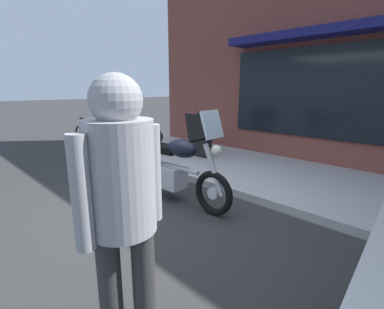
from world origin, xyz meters
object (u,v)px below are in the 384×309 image
sandwich_board_sign (200,135)px  second_bicycle_by_cafe (86,141)px  touring_motorcycle (165,160)px  pedestrian_walking (121,192)px  parked_bicycle (114,152)px

sandwich_board_sign → second_bicycle_by_cafe: (-2.44, -1.54, -0.24)m
touring_motorcycle → pedestrian_walking: pedestrian_walking is taller
pedestrian_walking → second_bicycle_by_cafe: (-5.36, 2.21, -0.71)m
pedestrian_walking → second_bicycle_by_cafe: 5.84m
pedestrian_walking → second_bicycle_by_cafe: bearing=157.6°
pedestrian_walking → sandwich_board_sign: (-2.91, 3.75, -0.47)m
pedestrian_walking → sandwich_board_sign: bearing=127.9°
touring_motorcycle → pedestrian_walking: bearing=-44.9°
touring_motorcycle → parked_bicycle: bearing=172.5°
pedestrian_walking → second_bicycle_by_cafe: size_ratio=0.98×
touring_motorcycle → parked_bicycle: touring_motorcycle is taller
second_bicycle_by_cafe → parked_bicycle: bearing=-5.2°
parked_bicycle → pedestrian_walking: pedestrian_walking is taller
parked_bicycle → sandwich_board_sign: sandwich_board_sign is taller
parked_bicycle → touring_motorcycle: bearing=-7.5°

